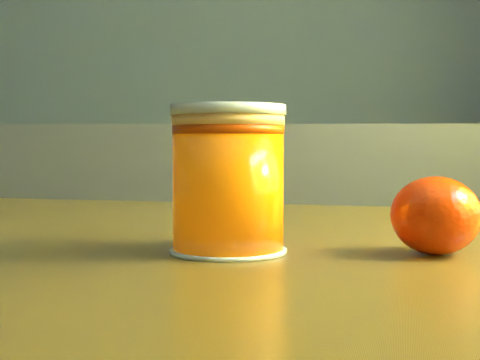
{
  "coord_description": "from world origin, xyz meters",
  "views": [
    {
      "loc": [
        0.85,
        -0.42,
        0.85
      ],
      "look_at": [
        0.83,
        0.08,
        0.82
      ],
      "focal_mm": 50.0,
      "sensor_mm": 36.0,
      "label": 1
    }
  ],
  "objects": [
    {
      "name": "juice_glass",
      "position": [
        0.82,
        0.07,
        0.82
      ],
      "size": [
        0.09,
        0.09,
        0.11
      ],
      "rotation": [
        0.0,
        0.0,
        -0.41
      ],
      "color": "#F96904",
      "rests_on": "table"
    },
    {
      "name": "orange_front",
      "position": [
        0.81,
        0.09,
        0.8
      ],
      "size": [
        0.07,
        0.07,
        0.05
      ],
      "primitive_type": "ellipsoid",
      "rotation": [
        0.0,
        0.0,
        -0.21
      ],
      "color": "red",
      "rests_on": "table"
    },
    {
      "name": "orange_back",
      "position": [
        0.97,
        0.07,
        0.8
      ],
      "size": [
        0.08,
        0.08,
        0.06
      ],
      "primitive_type": "ellipsoid",
      "rotation": [
        0.0,
        0.0,
        -0.26
      ],
      "color": "red",
      "rests_on": "table"
    }
  ]
}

